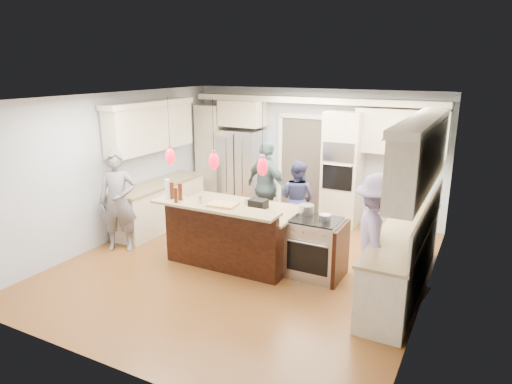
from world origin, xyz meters
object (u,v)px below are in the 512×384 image
kitchen_island (235,233)px  person_bar_end (118,201)px  refrigerator (242,170)px  island_range (317,248)px  person_far_left (297,199)px

kitchen_island → person_bar_end: bearing=-165.6°
refrigerator → island_range: bearing=-42.6°
kitchen_island → person_far_left: person_far_left is taller
refrigerator → kitchen_island: size_ratio=0.86×
island_range → person_bar_end: (-3.45, -0.60, 0.43)m
refrigerator → kitchen_island: refrigerator is taller
refrigerator → person_bar_end: size_ratio=1.01×
kitchen_island → person_far_left: bearing=72.8°
kitchen_island → island_range: size_ratio=2.28×
kitchen_island → person_far_left: size_ratio=1.43×
person_far_left → refrigerator: bearing=-20.7°
refrigerator → person_bar_end: refrigerator is taller
island_range → kitchen_island: bearing=-176.9°
island_range → person_far_left: (-0.94, 1.45, 0.28)m
kitchen_island → person_bar_end: person_bar_end is taller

